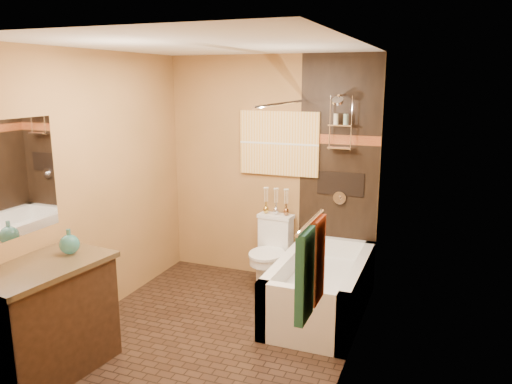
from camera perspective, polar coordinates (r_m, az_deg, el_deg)
The scene contains 23 objects.
floor at distance 4.68m, azimuth -4.90°, elevation -15.81°, with size 3.00×3.00×0.00m, color black.
wall_left at distance 4.87m, azimuth -17.96°, elevation 0.47°, with size 0.02×3.00×2.50m, color #A87341.
wall_right at distance 3.86m, azimuth 10.97°, elevation -2.27°, with size 0.02×3.00×2.50m, color #A87341.
wall_back at distance 5.58m, azimuth 1.64°, elevation 2.59°, with size 2.40×0.02×2.50m, color #A87341.
wall_front at distance 3.02m, azimuth -18.06°, elevation -6.96°, with size 2.40×0.02×2.50m, color #A87341.
ceiling at distance 4.12m, azimuth -5.58°, elevation 16.39°, with size 3.00×3.00×0.00m, color silver.
alcove_tile_back at distance 5.37m, azimuth 9.41°, elevation 2.01°, with size 0.85×0.01×2.50m, color black.
alcove_tile_right at distance 4.58m, azimuth 12.53°, elevation 0.04°, with size 0.01×1.50×2.50m, color black.
mosaic_band_back at distance 5.30m, azimuth 9.54°, elevation 5.92°, with size 0.85×0.01×0.10m, color maroon.
mosaic_band_right at distance 4.52m, azimuth 12.64°, elevation 4.63°, with size 0.01×1.50×0.10m, color maroon.
alcove_niche at distance 5.37m, azimuth 9.62°, elevation 0.93°, with size 0.50×0.01×0.25m, color black.
shower_fixtures at distance 5.19m, azimuth 9.60°, elevation 6.29°, with size 0.24×0.33×1.16m.
curtain_rod at distance 4.66m, azimuth 3.25°, elevation 10.10°, with size 0.03×0.03×1.55m, color silver.
towel_bar at distance 2.83m, azimuth 6.23°, elevation -3.45°, with size 0.02×0.02×0.55m, color silver.
towel_teal at distance 2.80m, azimuth 5.59°, elevation -9.49°, with size 0.05×0.22×0.52m, color #206C6D.
towel_rust at distance 3.03m, azimuth 6.94°, elevation -7.73°, with size 0.05×0.22×0.52m, color maroon.
sunset_painting at distance 5.48m, azimuth 2.65°, elevation 5.57°, with size 0.90×0.04×0.70m, color gold.
vanity_mirror at distance 4.11m, azimuth -26.83°, elevation 1.07°, with size 0.01×1.00×0.90m, color white.
bathtub at distance 4.97m, azimuth 7.45°, elevation -11.24°, with size 0.80×1.50×0.55m.
toilet at distance 5.51m, azimuth 1.67°, elevation -6.83°, with size 0.40×0.59×0.77m.
vanity at distance 4.25m, azimuth -22.91°, elevation -13.23°, with size 0.74×1.08×0.89m.
teal_bottle at distance 4.19m, azimuth -20.56°, elevation -5.34°, with size 0.16×0.16×0.25m, color #297B77, non-canonical shape.
bud_vases at distance 5.51m, azimuth 2.31°, elevation -0.98°, with size 0.30×0.06×0.29m.
Camera 1 is at (1.84, -3.68, 2.24)m, focal length 35.00 mm.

